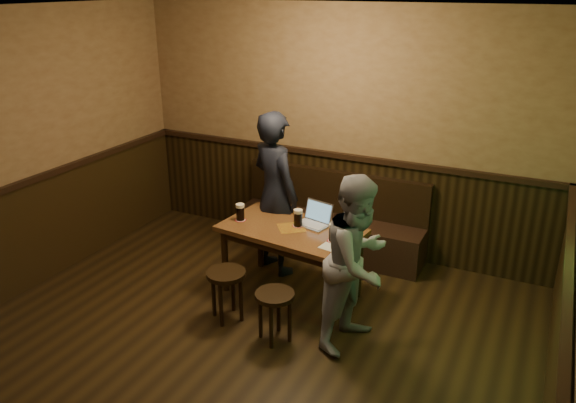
{
  "coord_description": "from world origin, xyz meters",
  "views": [
    {
      "loc": [
        2.21,
        -2.86,
        3.0
      ],
      "look_at": [
        0.04,
        1.58,
        1.05
      ],
      "focal_mm": 35.0,
      "sensor_mm": 36.0,
      "label": 1
    }
  ],
  "objects_px": {
    "pub_table": "(291,237)",
    "person_grey": "(358,262)",
    "stool_right": "(275,303)",
    "stool_left": "(226,281)",
    "pint_mid": "(298,218)",
    "person_suit": "(275,193)",
    "pint_right": "(333,233)",
    "pint_left": "(240,212)",
    "bench": "(331,227)",
    "laptop": "(315,219)"
  },
  "relations": [
    {
      "from": "pub_table",
      "to": "laptop",
      "type": "height_order",
      "value": "laptop"
    },
    {
      "from": "pint_mid",
      "to": "person_suit",
      "type": "distance_m",
      "value": 0.56
    },
    {
      "from": "bench",
      "to": "stool_right",
      "type": "bearing_deg",
      "value": -83.25
    },
    {
      "from": "stool_right",
      "to": "stool_left",
      "type": "bearing_deg",
      "value": 169.44
    },
    {
      "from": "stool_right",
      "to": "bench",
      "type": "bearing_deg",
      "value": 96.75
    },
    {
      "from": "pint_left",
      "to": "stool_left",
      "type": "bearing_deg",
      "value": -71.72
    },
    {
      "from": "bench",
      "to": "person_suit",
      "type": "height_order",
      "value": "person_suit"
    },
    {
      "from": "bench",
      "to": "laptop",
      "type": "relative_size",
      "value": 6.04
    },
    {
      "from": "pub_table",
      "to": "laptop",
      "type": "relative_size",
      "value": 3.97
    },
    {
      "from": "person_grey",
      "to": "person_suit",
      "type": "bearing_deg",
      "value": 67.83
    },
    {
      "from": "bench",
      "to": "pint_right",
      "type": "xyz_separation_m",
      "value": [
        0.48,
        -1.16,
        0.51
      ]
    },
    {
      "from": "stool_left",
      "to": "pint_mid",
      "type": "height_order",
      "value": "pint_mid"
    },
    {
      "from": "bench",
      "to": "pub_table",
      "type": "relative_size",
      "value": 1.52
    },
    {
      "from": "pub_table",
      "to": "pint_left",
      "type": "relative_size",
      "value": 8.09
    },
    {
      "from": "pub_table",
      "to": "person_suit",
      "type": "relative_size",
      "value": 0.81
    },
    {
      "from": "stool_right",
      "to": "laptop",
      "type": "relative_size",
      "value": 1.3
    },
    {
      "from": "stool_left",
      "to": "stool_right",
      "type": "relative_size",
      "value": 1.05
    },
    {
      "from": "pint_right",
      "to": "pint_left",
      "type": "bearing_deg",
      "value": 177.49
    },
    {
      "from": "stool_left",
      "to": "laptop",
      "type": "relative_size",
      "value": 1.36
    },
    {
      "from": "pub_table",
      "to": "stool_right",
      "type": "relative_size",
      "value": 3.06
    },
    {
      "from": "pint_right",
      "to": "person_grey",
      "type": "xyz_separation_m",
      "value": [
        0.38,
        -0.39,
        -0.04
      ]
    },
    {
      "from": "person_grey",
      "to": "pint_left",
      "type": "bearing_deg",
      "value": 86.42
    },
    {
      "from": "pint_left",
      "to": "laptop",
      "type": "bearing_deg",
      "value": 18.28
    },
    {
      "from": "pint_mid",
      "to": "stool_right",
      "type": "bearing_deg",
      "value": -78.24
    },
    {
      "from": "laptop",
      "to": "person_grey",
      "type": "height_order",
      "value": "person_grey"
    },
    {
      "from": "bench",
      "to": "pub_table",
      "type": "bearing_deg",
      "value": -90.0
    },
    {
      "from": "pub_table",
      "to": "pint_right",
      "type": "distance_m",
      "value": 0.52
    },
    {
      "from": "bench",
      "to": "stool_left",
      "type": "relative_size",
      "value": 4.43
    },
    {
      "from": "pint_mid",
      "to": "pint_right",
      "type": "relative_size",
      "value": 1.03
    },
    {
      "from": "stool_right",
      "to": "laptop",
      "type": "distance_m",
      "value": 1.06
    },
    {
      "from": "pint_mid",
      "to": "person_suit",
      "type": "bearing_deg",
      "value": 141.43
    },
    {
      "from": "bench",
      "to": "pint_right",
      "type": "relative_size",
      "value": 12.59
    },
    {
      "from": "stool_left",
      "to": "pub_table",
      "type": "bearing_deg",
      "value": 63.53
    },
    {
      "from": "pint_right",
      "to": "stool_right",
      "type": "bearing_deg",
      "value": -110.79
    },
    {
      "from": "pint_right",
      "to": "pub_table",
      "type": "bearing_deg",
      "value": 168.39
    },
    {
      "from": "bench",
      "to": "pint_mid",
      "type": "bearing_deg",
      "value": -87.63
    },
    {
      "from": "pint_left",
      "to": "person_grey",
      "type": "relative_size",
      "value": 0.12
    },
    {
      "from": "person_suit",
      "to": "pint_right",
      "type": "bearing_deg",
      "value": 175.71
    },
    {
      "from": "bench",
      "to": "person_grey",
      "type": "distance_m",
      "value": 1.83
    },
    {
      "from": "pint_left",
      "to": "person_grey",
      "type": "height_order",
      "value": "person_grey"
    },
    {
      "from": "pint_left",
      "to": "person_grey",
      "type": "xyz_separation_m",
      "value": [
        1.41,
        -0.43,
        -0.04
      ]
    },
    {
      "from": "person_grey",
      "to": "bench",
      "type": "bearing_deg",
      "value": 42.47
    },
    {
      "from": "pint_mid",
      "to": "person_grey",
      "type": "bearing_deg",
      "value": -33.94
    },
    {
      "from": "pub_table",
      "to": "person_grey",
      "type": "xyz_separation_m",
      "value": [
        0.86,
        -0.48,
        0.14
      ]
    },
    {
      "from": "laptop",
      "to": "person_grey",
      "type": "distance_m",
      "value": 0.96
    },
    {
      "from": "bench",
      "to": "laptop",
      "type": "distance_m",
      "value": 1.01
    },
    {
      "from": "pub_table",
      "to": "person_suit",
      "type": "height_order",
      "value": "person_suit"
    },
    {
      "from": "stool_left",
      "to": "pint_mid",
      "type": "distance_m",
      "value": 0.94
    },
    {
      "from": "person_grey",
      "to": "laptop",
      "type": "bearing_deg",
      "value": 59.16
    },
    {
      "from": "bench",
      "to": "stool_left",
      "type": "bearing_deg",
      "value": -101.03
    }
  ]
}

